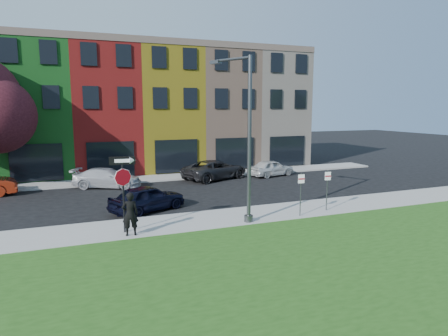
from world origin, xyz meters
name	(u,v)px	position (x,y,z in m)	size (l,w,h in m)	color
ground	(277,235)	(0.00, 0.00, 0.00)	(120.00, 120.00, 0.00)	black
sidewalk_near	(283,212)	(2.00, 3.00, 0.06)	(40.00, 3.00, 0.12)	#999591
sidewalk_far	(141,179)	(-3.00, 15.00, 0.06)	(40.00, 2.40, 0.12)	#999591
rowhouse_block	(133,111)	(-2.50, 21.18, 4.99)	(30.00, 10.12, 10.00)	beige
stop_sign	(123,179)	(-5.95, 2.42, 2.39)	(1.05, 0.16, 3.20)	black
man	(130,214)	(-5.78, 1.90, 1.02)	(0.68, 0.46, 1.81)	black
sedan_near	(147,198)	(-4.30, 5.91, 0.69)	(4.35, 3.15, 1.38)	black
parked_car_silver	(107,178)	(-5.62, 13.02, 0.65)	(4.83, 3.44, 1.30)	#B7B6BB
parked_car_dark	(215,170)	(2.17, 13.31, 0.72)	(5.69, 4.14, 1.44)	black
parked_car_white	(271,168)	(6.72, 12.93, 0.64)	(3.98, 2.31, 1.27)	silver
street_lamp	(246,140)	(-0.54, 2.10, 3.87)	(1.30, 2.41, 7.43)	#444749
parking_sign_a	(301,189)	(2.31, 1.90, 1.44)	(0.32, 0.11, 2.11)	#444749
parking_sign_b	(327,185)	(4.11, 2.27, 1.42)	(0.32, 0.11, 2.06)	#444749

